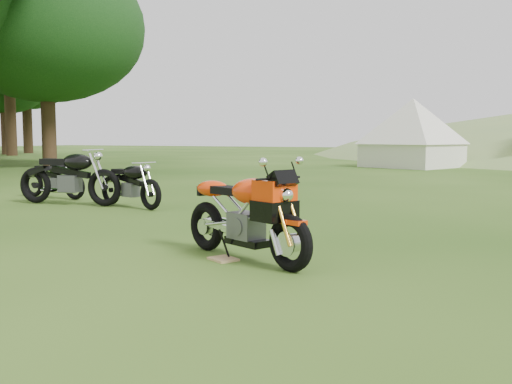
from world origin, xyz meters
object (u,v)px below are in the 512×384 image
at_px(vintage_moto_b, 69,175).
at_px(tent_left, 412,134).
at_px(vintage_moto_a, 53,177).
at_px(vintage_moto_c, 130,183).
at_px(sport_motorcycle, 245,208).
at_px(plywood_board, 223,259).

relative_size(vintage_moto_b, tent_left, 0.66).
xyz_separation_m(vintage_moto_a, vintage_moto_b, (1.09, -0.70, 0.12)).
relative_size(vintage_moto_a, vintage_moto_c, 0.98).
bearing_deg(tent_left, sport_motorcycle, -62.71).
height_order(plywood_board, vintage_moto_a, vintage_moto_a).
distance_m(sport_motorcycle, tent_left, 18.94).
relative_size(sport_motorcycle, plywood_board, 6.35).
xyz_separation_m(plywood_board, vintage_moto_b, (-4.84, 2.87, 0.54)).
bearing_deg(sport_motorcycle, plywood_board, -126.87).
bearing_deg(plywood_board, vintage_moto_a, 149.00).
relative_size(sport_motorcycle, vintage_moto_c, 1.07).
relative_size(sport_motorcycle, tent_left, 0.56).
xyz_separation_m(sport_motorcycle, tent_left, (-1.92, 18.82, 0.84)).
bearing_deg(vintage_moto_b, vintage_moto_c, 1.86).
height_order(sport_motorcycle, plywood_board, sport_motorcycle).
height_order(plywood_board, vintage_moto_c, vintage_moto_c).
bearing_deg(plywood_board, vintage_moto_b, 149.35).
bearing_deg(sport_motorcycle, vintage_moto_c, 165.57).
bearing_deg(vintage_moto_b, sport_motorcycle, -36.17).
distance_m(vintage_moto_b, vintage_moto_c, 1.25).
bearing_deg(vintage_moto_a, vintage_moto_b, -30.63).
xyz_separation_m(plywood_board, vintage_moto_a, (-5.93, 3.56, 0.41)).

